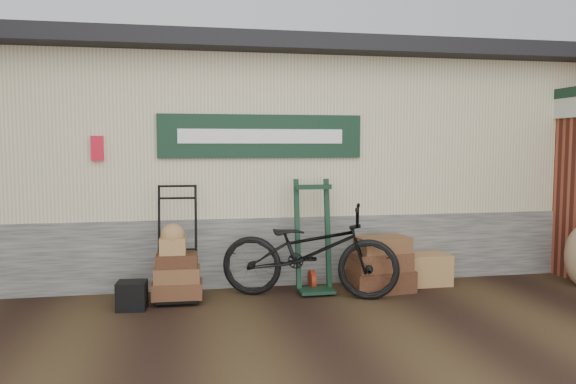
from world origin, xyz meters
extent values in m
plane|color=black|center=(0.00, 0.00, 0.00)|extent=(80.00, 80.00, 0.00)
cube|color=#4C4C47|center=(0.00, 2.75, 0.45)|extent=(14.00, 3.54, 0.90)
cube|color=tan|center=(0.00, 2.75, 1.95)|extent=(14.00, 3.50, 2.10)
cube|color=black|center=(0.00, 2.60, 3.10)|extent=(14.40, 4.10, 0.20)
cube|color=black|center=(-0.30, 0.97, 1.95)|extent=(2.60, 0.06, 0.55)
cube|color=white|center=(-0.30, 0.94, 1.95)|extent=(2.10, 0.01, 0.18)
cube|color=red|center=(-2.30, 0.97, 1.80)|extent=(0.14, 0.10, 0.30)
cube|color=brown|center=(1.84, 0.71, 0.20)|extent=(0.63, 0.41, 0.41)
cube|color=black|center=(-1.87, 0.25, 0.16)|extent=(0.34, 0.30, 0.32)
imported|color=black|center=(0.20, 0.39, 0.63)|extent=(1.42, 2.28, 1.25)
camera|label=1|loc=(-1.30, -6.13, 1.84)|focal=35.00mm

